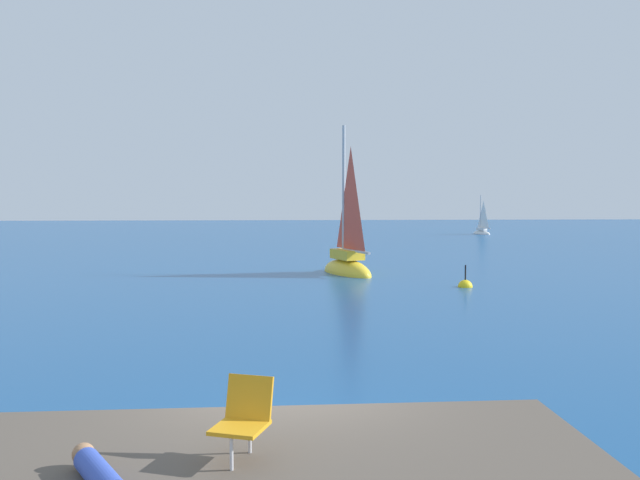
% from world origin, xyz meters
% --- Properties ---
extents(ground_plane, '(160.00, 160.00, 0.00)m').
position_xyz_m(ground_plane, '(0.00, 0.00, 0.00)').
color(ground_plane, navy).
extents(boulder_seaward, '(0.97, 1.01, 0.52)m').
position_xyz_m(boulder_seaward, '(-1.47, -0.23, 0.00)').
color(boulder_seaward, brown).
rests_on(boulder_seaward, ground).
extents(sailboat_near, '(2.63, 4.00, 7.22)m').
position_xyz_m(sailboat_near, '(2.94, 21.51, 0.39)').
color(sailboat_near, yellow).
rests_on(sailboat_near, ground).
extents(sailboat_far, '(1.47, 2.00, 3.65)m').
position_xyz_m(sailboat_far, '(17.10, 49.55, 0.20)').
color(sailboat_far, white).
rests_on(sailboat_far, ground).
extents(beach_chair, '(0.65, 0.72, 0.80)m').
position_xyz_m(beach_chair, '(-0.37, -2.50, 1.43)').
color(beach_chair, orange).
rests_on(beach_chair, shore_ledge).
extents(marker_buoy, '(0.56, 0.56, 1.13)m').
position_xyz_m(marker_buoy, '(7.04, 16.93, 0.01)').
color(marker_buoy, yellow).
rests_on(marker_buoy, ground).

